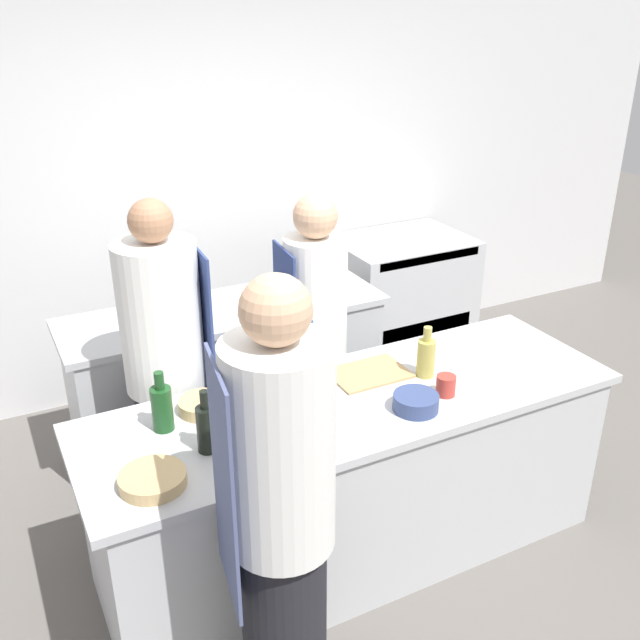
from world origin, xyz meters
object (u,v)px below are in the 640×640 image
Objects in this scene: bowl_prep_small at (153,480)px; cup at (446,385)px; oven_range at (400,298)px; bottle_wine at (255,420)px; bottle_olive_oil at (426,357)px; bowl_ceramic_blue at (203,405)px; bottle_vinegar at (162,407)px; chef_at_stove at (167,373)px; chef_at_pass_far at (315,344)px; bottle_cooking_oil at (310,356)px; bowl_wooden_salad at (294,397)px; chef_at_prep_near at (281,521)px; bowl_mixing_large at (416,402)px; bottle_sauce at (207,427)px; stockpot at (169,309)px.

cup is at bearing 1.69° from bowl_prep_small.
bottle_wine is (-1.92, -1.84, 0.53)m from oven_range.
bowl_ceramic_blue is (-1.05, 0.18, -0.07)m from bottle_olive_oil.
bottle_vinegar reaches higher than oven_range.
bottle_vinegar reaches higher than bottle_olive_oil.
chef_at_pass_far is (0.81, 0.00, -0.03)m from chef_at_stove.
bottle_cooking_oil is 1.01m from bowl_prep_small.
bottle_vinegar is 1.27m from cup.
bowl_wooden_salad is (0.39, -0.12, -0.00)m from bowl_ceramic_blue.
chef_at_prep_near reaches higher than bowl_mixing_large.
cup reaches higher than bowl_mixing_large.
bottle_sauce is 0.93m from bowl_mixing_large.
bottle_sauce is at bearing 135.76° from chef_at_pass_far.
chef_at_pass_far is 7.99× the size of bowl_wooden_salad.
bottle_olive_oil is 1.01× the size of bowl_prep_small.
chef_at_prep_near is at bearing 153.87° from chef_at_pass_far.
bowl_mixing_large is at bearing -6.30° from bottle_wine.
bottle_sauce is 1.27× the size of bowl_ceramic_blue.
oven_range is 4.51× the size of bowl_ceramic_blue.
chef_at_stove reaches higher than bottle_sauce.
bottle_olive_oil is 1.25m from bottle_vinegar.
bottle_sauce is at bearing 166.59° from bottle_wine.
chef_at_stove reaches higher than stockpot.
bowl_mixing_large is at bearing -19.16° from bottle_vinegar.
bowl_wooden_salad is at bearing 20.69° from bottle_sauce.
bowl_ceramic_blue is at bearing 159.98° from cup.
oven_range is at bearing 58.18° from bowl_mixing_large.
chef_at_stove is 18.12× the size of cup.
chef_at_pass_far reaches higher than bottle_vinegar.
bottle_wine is at bearing -136.23° from oven_range.
chef_at_stove is 1.26m from bottle_olive_oil.
bottle_vinegar is 1.05m from stockpot.
bowl_mixing_large is (0.92, -0.13, -0.07)m from bottle_sauce.
bottle_vinegar is 0.89× the size of bottle_cooking_oil.
bottle_wine is at bearing -139.04° from bottle_cooking_oil.
bottle_cooking_oil is (0.75, 0.11, 0.01)m from bottle_vinegar.
chef_at_stove reaches higher than bottle_olive_oil.
bottle_sauce reaches higher than bowl_prep_small.
cup reaches higher than oven_range.
oven_range is 2.82m from bottle_sauce.
bottle_olive_oil is at bearing -24.45° from bottle_cooking_oil.
chef_at_stove is 1.22m from bowl_mixing_large.
chef_at_stove is at bearing 143.13° from cup.
stockpot reaches higher than bowl_mixing_large.
cup is (0.26, -0.81, 0.09)m from chef_at_pass_far.
stockpot is (0.32, 1.00, -0.01)m from bottle_vinegar.
bottle_olive_oil is at bearing -150.23° from chef_at_pass_far.
bowl_mixing_large is (0.88, -0.85, 0.05)m from chef_at_stove.
oven_range is at bearing 16.61° from stockpot.
chef_at_prep_near is 8.71× the size of bowl_wooden_salad.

